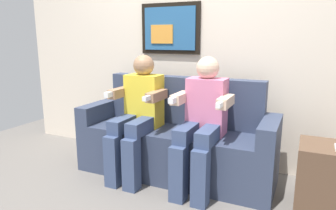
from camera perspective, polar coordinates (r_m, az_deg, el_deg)
ground_plane at (r=2.72m, az=-1.37°, el=-15.19°), size 5.45×5.45×0.00m
back_wall_assembly at (r=3.12m, az=4.72°, el=13.10°), size 4.20×0.10×2.60m
couch at (r=2.87m, az=1.48°, el=-6.91°), size 1.80×0.58×0.90m
person_on_left at (r=2.77m, az=-5.62°, el=-1.31°), size 0.46×0.56×1.11m
person_on_right at (r=2.53m, az=6.32°, el=-2.65°), size 0.46×0.56×1.11m
side_table_right at (r=2.60m, az=27.26°, el=-11.95°), size 0.40×0.40×0.50m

